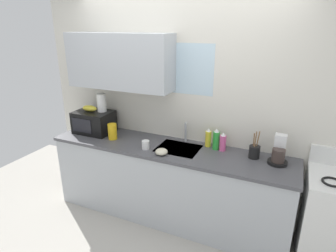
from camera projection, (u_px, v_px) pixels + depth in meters
The scene contains 15 objects.
kitchen_wall_assembly at pixel (167, 98), 3.31m from camera, with size 3.52×0.42×2.50m.
counter_unit at pixel (168, 182), 3.30m from camera, with size 2.75×0.63×0.90m.
sink_faucet at pixel (186, 132), 3.27m from camera, with size 0.03×0.03×0.23m, color #B2B5BA.
stove_range at pixel (336, 222), 2.64m from camera, with size 0.60×0.60×1.08m.
microwave at pixel (94, 122), 3.55m from camera, with size 0.46×0.35×0.27m.
banana_bunch at pixel (90, 108), 3.51m from camera, with size 0.20×0.11×0.07m, color gold.
paper_towel_roll at pixel (102, 103), 3.47m from camera, with size 0.11×0.11×0.22m, color white.
coffee_maker at pixel (279, 153), 2.77m from camera, with size 0.19×0.21×0.28m.
dish_soap_bottle_yellow at pixel (208, 138), 3.14m from camera, with size 0.07×0.07×0.21m.
dish_soap_bottle_green at pixel (216, 140), 3.07m from camera, with size 0.07×0.07×0.24m.
dish_soap_bottle_pink at pixel (223, 142), 3.04m from camera, with size 0.07×0.07×0.20m.
cereal_canister at pixel (112, 132), 3.35m from camera, with size 0.10×0.10×0.19m, color gold.
mug_white at pixel (146, 145), 3.09m from camera, with size 0.08×0.08×0.10m, color white.
utensil_crock at pixel (254, 151), 2.88m from camera, with size 0.11×0.11×0.30m.
small_bowl at pixel (161, 152), 2.96m from camera, with size 0.13×0.13×0.07m, color beige.
Camera 1 is at (1.19, -2.63, 2.19)m, focal length 30.37 mm.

